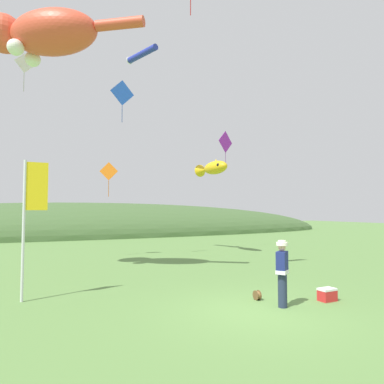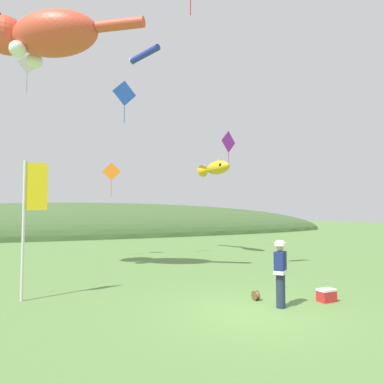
{
  "view_description": "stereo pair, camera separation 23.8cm",
  "coord_description": "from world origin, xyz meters",
  "px_view_note": "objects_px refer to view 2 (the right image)",
  "views": [
    {
      "loc": [
        -5.21,
        -7.31,
        2.57
      ],
      "look_at": [
        0.0,
        4.0,
        3.25
      ],
      "focal_mm": 32.0,
      "sensor_mm": 36.0,
      "label": 1
    },
    {
      "loc": [
        -5.0,
        -7.41,
        2.57
      ],
      "look_at": [
        0.0,
        4.0,
        3.25
      ],
      "focal_mm": 32.0,
      "sensor_mm": 36.0,
      "label": 2
    }
  ],
  "objects_px": {
    "festival_attendant": "(280,271)",
    "kite_diamond_violet": "(228,142)",
    "kite_fish_windsock": "(215,168)",
    "kite_diamond_blue": "(124,94)",
    "kite_diamond_white": "(27,65)",
    "kite_spool": "(256,295)",
    "picnic_cooler": "(326,295)",
    "kite_giant_cat": "(44,35)",
    "kite_tube_streamer": "(144,55)",
    "festival_banner_pole": "(30,208)",
    "kite_diamond_orange": "(111,172)"
  },
  "relations": [
    {
      "from": "kite_giant_cat",
      "to": "kite_diamond_orange",
      "type": "height_order",
      "value": "kite_giant_cat"
    },
    {
      "from": "festival_banner_pole",
      "to": "festival_attendant",
      "type": "bearing_deg",
      "value": -29.61
    },
    {
      "from": "kite_giant_cat",
      "to": "festival_attendant",
      "type": "bearing_deg",
      "value": -49.71
    },
    {
      "from": "festival_attendant",
      "to": "kite_giant_cat",
      "type": "xyz_separation_m",
      "value": [
        -5.93,
        7.0,
        8.58
      ]
    },
    {
      "from": "festival_banner_pole",
      "to": "kite_fish_windsock",
      "type": "relative_size",
      "value": 1.33
    },
    {
      "from": "picnic_cooler",
      "to": "kite_diamond_blue",
      "type": "bearing_deg",
      "value": 109.03
    },
    {
      "from": "festival_banner_pole",
      "to": "kite_fish_windsock",
      "type": "distance_m",
      "value": 12.65
    },
    {
      "from": "picnic_cooler",
      "to": "kite_diamond_blue",
      "type": "distance_m",
      "value": 13.91
    },
    {
      "from": "picnic_cooler",
      "to": "kite_fish_windsock",
      "type": "relative_size",
      "value": 0.16
    },
    {
      "from": "festival_banner_pole",
      "to": "kite_tube_streamer",
      "type": "distance_m",
      "value": 13.18
    },
    {
      "from": "festival_attendant",
      "to": "kite_diamond_white",
      "type": "distance_m",
      "value": 15.04
    },
    {
      "from": "kite_spool",
      "to": "picnic_cooler",
      "type": "relative_size",
      "value": 0.55
    },
    {
      "from": "festival_banner_pole",
      "to": "kite_diamond_violet",
      "type": "xyz_separation_m",
      "value": [
        11.72,
        8.88,
        4.54
      ]
    },
    {
      "from": "kite_diamond_white",
      "to": "kite_diamond_violet",
      "type": "xyz_separation_m",
      "value": [
        12.2,
        2.01,
        -2.37
      ]
    },
    {
      "from": "festival_banner_pole",
      "to": "kite_diamond_violet",
      "type": "bearing_deg",
      "value": 37.15
    },
    {
      "from": "kite_tube_streamer",
      "to": "festival_banner_pole",
      "type": "bearing_deg",
      "value": -125.2
    },
    {
      "from": "kite_giant_cat",
      "to": "kite_tube_streamer",
      "type": "bearing_deg",
      "value": 39.62
    },
    {
      "from": "kite_fish_windsock",
      "to": "kite_diamond_orange",
      "type": "bearing_deg",
      "value": 172.85
    },
    {
      "from": "kite_fish_windsock",
      "to": "kite_diamond_violet",
      "type": "height_order",
      "value": "kite_diamond_violet"
    },
    {
      "from": "kite_spool",
      "to": "festival_banner_pole",
      "type": "relative_size",
      "value": 0.07
    },
    {
      "from": "kite_diamond_white",
      "to": "kite_spool",
      "type": "bearing_deg",
      "value": -55.59
    },
    {
      "from": "kite_diamond_orange",
      "to": "kite_diamond_white",
      "type": "height_order",
      "value": "kite_diamond_white"
    },
    {
      "from": "picnic_cooler",
      "to": "kite_diamond_blue",
      "type": "xyz_separation_m",
      "value": [
        -3.56,
        10.33,
        8.61
      ]
    },
    {
      "from": "kite_spool",
      "to": "kite_diamond_blue",
      "type": "relative_size",
      "value": 0.12
    },
    {
      "from": "festival_banner_pole",
      "to": "kite_diamond_blue",
      "type": "xyz_separation_m",
      "value": [
        4.2,
        6.8,
        6.15
      ]
    },
    {
      "from": "kite_diamond_white",
      "to": "kite_diamond_violet",
      "type": "bearing_deg",
      "value": 9.37
    },
    {
      "from": "kite_diamond_blue",
      "to": "kite_diamond_violet",
      "type": "relative_size",
      "value": 0.95
    },
    {
      "from": "kite_giant_cat",
      "to": "kite_diamond_white",
      "type": "distance_m",
      "value": 3.46
    },
    {
      "from": "picnic_cooler",
      "to": "kite_tube_streamer",
      "type": "height_order",
      "value": "kite_tube_streamer"
    },
    {
      "from": "kite_diamond_white",
      "to": "kite_giant_cat",
      "type": "bearing_deg",
      "value": -77.76
    },
    {
      "from": "kite_fish_windsock",
      "to": "kite_diamond_white",
      "type": "relative_size",
      "value": 1.65
    },
    {
      "from": "kite_diamond_blue",
      "to": "kite_diamond_violet",
      "type": "distance_m",
      "value": 7.96
    },
    {
      "from": "kite_diamond_blue",
      "to": "picnic_cooler",
      "type": "bearing_deg",
      "value": -70.97
    },
    {
      "from": "kite_diamond_white",
      "to": "kite_diamond_violet",
      "type": "height_order",
      "value": "kite_diamond_white"
    },
    {
      "from": "kite_tube_streamer",
      "to": "kite_diamond_blue",
      "type": "height_order",
      "value": "kite_tube_streamer"
    },
    {
      "from": "kite_giant_cat",
      "to": "kite_diamond_orange",
      "type": "xyz_separation_m",
      "value": [
        3.57,
        4.71,
        -4.8
      ]
    },
    {
      "from": "festival_banner_pole",
      "to": "kite_diamond_white",
      "type": "height_order",
      "value": "kite_diamond_white"
    },
    {
      "from": "festival_attendant",
      "to": "kite_diamond_violet",
      "type": "height_order",
      "value": "kite_diamond_violet"
    },
    {
      "from": "festival_attendant",
      "to": "kite_diamond_violet",
      "type": "bearing_deg",
      "value": 65.94
    },
    {
      "from": "festival_attendant",
      "to": "festival_banner_pole",
      "type": "height_order",
      "value": "festival_banner_pole"
    },
    {
      "from": "kite_spool",
      "to": "kite_diamond_white",
      "type": "relative_size",
      "value": 0.15
    },
    {
      "from": "kite_fish_windsock",
      "to": "kite_diamond_blue",
      "type": "bearing_deg",
      "value": -173.76
    },
    {
      "from": "picnic_cooler",
      "to": "kite_tube_streamer",
      "type": "bearing_deg",
      "value": 100.96
    },
    {
      "from": "picnic_cooler",
      "to": "kite_giant_cat",
      "type": "distance_m",
      "value": 13.9
    },
    {
      "from": "kite_fish_windsock",
      "to": "kite_diamond_white",
      "type": "distance_m",
      "value": 11.32
    },
    {
      "from": "festival_attendant",
      "to": "kite_fish_windsock",
      "type": "xyz_separation_m",
      "value": [
        3.75,
        10.94,
        4.21
      ]
    },
    {
      "from": "kite_diamond_orange",
      "to": "kite_diamond_blue",
      "type": "relative_size",
      "value": 0.85
    },
    {
      "from": "kite_diamond_white",
      "to": "festival_attendant",
      "type": "bearing_deg",
      "value": -57.29
    },
    {
      "from": "kite_tube_streamer",
      "to": "kite_diamond_orange",
      "type": "bearing_deg",
      "value": 169.71
    },
    {
      "from": "kite_spool",
      "to": "kite_tube_streamer",
      "type": "bearing_deg",
      "value": 92.47
    }
  ]
}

